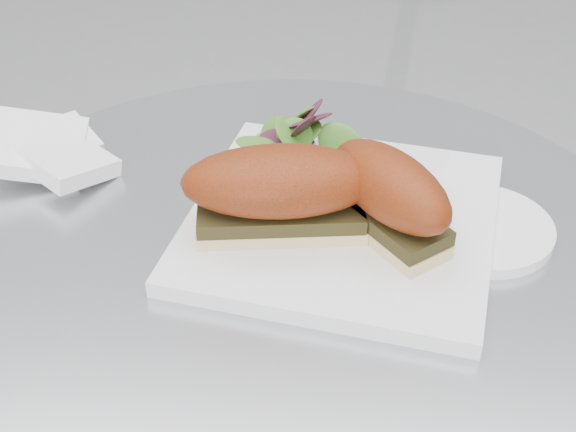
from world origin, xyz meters
name	(u,v)px	position (x,y,z in m)	size (l,w,h in m)	color
plate	(342,221)	(0.04, 0.05, 0.74)	(0.27, 0.27, 0.02)	white
sandwich_left	(280,189)	(-0.01, 0.03, 0.79)	(0.18, 0.10, 0.08)	beige
sandwich_right	(389,194)	(0.08, 0.03, 0.79)	(0.14, 0.15, 0.08)	beige
salad	(294,141)	(-0.01, 0.13, 0.77)	(0.11, 0.11, 0.05)	#508B2D
napkin	(54,163)	(-0.25, 0.12, 0.74)	(0.13, 0.13, 0.02)	white
saucer	(482,228)	(0.17, 0.05, 0.74)	(0.13, 0.13, 0.01)	white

